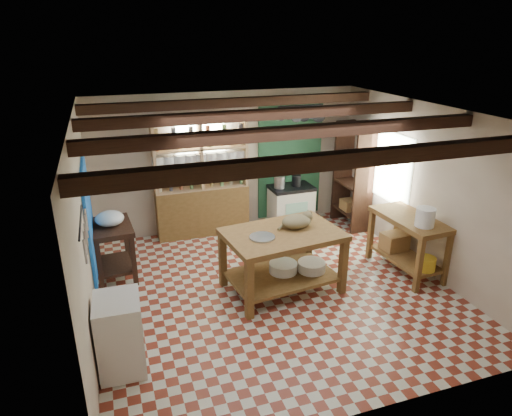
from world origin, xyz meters
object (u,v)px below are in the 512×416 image
object	(u,v)px
cat	(296,221)
work_table	(282,261)
white_cabinet	(120,334)
prep_table	(114,251)
right_counter	(407,244)
stove	(291,206)

from	to	relation	value
cat	work_table	bearing A→B (deg)	-178.69
work_table	white_cabinet	distance (m)	2.55
white_cabinet	cat	size ratio (longest dim) A/B	2.05
prep_table	right_counter	size ratio (longest dim) A/B	0.68
stove	prep_table	world-z (taller)	prep_table
work_table	right_counter	size ratio (longest dim) A/B	1.26
work_table	stove	size ratio (longest dim) A/B	1.98
right_counter	work_table	bearing A→B (deg)	173.40
prep_table	white_cabinet	size ratio (longest dim) A/B	0.98
work_table	prep_table	xyz separation A→B (m)	(-2.32, 1.16, -0.02)
white_cabinet	work_table	bearing A→B (deg)	25.55
work_table	stove	distance (m)	2.41
white_cabinet	right_counter	distance (m)	4.49
prep_table	work_table	bearing A→B (deg)	-30.63
cat	prep_table	bearing A→B (deg)	140.25
right_counter	stove	bearing A→B (deg)	110.57
white_cabinet	cat	xyz separation A→B (m)	(2.58, 1.10, 0.58)
right_counter	white_cabinet	bearing A→B (deg)	-171.82
work_table	cat	size ratio (longest dim) A/B	3.76
work_table	prep_table	size ratio (longest dim) A/B	1.86
prep_table	cat	size ratio (longest dim) A/B	2.02
prep_table	right_counter	bearing A→B (deg)	-20.30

